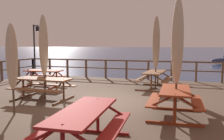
{
  "coord_description": "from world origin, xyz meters",
  "views": [
    {
      "loc": [
        2.76,
        -7.75,
        2.58
      ],
      "look_at": [
        0.0,
        0.86,
        1.63
      ],
      "focal_mm": 38.37,
      "sensor_mm": 36.0,
      "label": 1
    }
  ],
  "objects_px": {
    "picnic_table_back_right": "(155,76)",
    "lamp_post_hooked": "(36,42)",
    "picnic_table_front_left": "(175,97)",
    "patio_umbrella_short_back": "(44,46)",
    "picnic_table_mid_right": "(44,75)",
    "picnic_table_mid_left": "(43,84)",
    "patio_umbrella_short_front": "(177,42)",
    "patio_umbrella_tall_back_left": "(12,57)",
    "patio_umbrella_tall_mid_left": "(156,43)",
    "patio_umbrella_tall_mid_right": "(45,46)",
    "picnic_table_back_left": "(84,120)"
  },
  "relations": [
    {
      "from": "lamp_post_hooked",
      "to": "patio_umbrella_short_front",
      "type": "bearing_deg",
      "value": -34.92
    },
    {
      "from": "picnic_table_mid_right",
      "to": "picnic_table_mid_left",
      "type": "distance_m",
      "value": 2.88
    },
    {
      "from": "picnic_table_mid_right",
      "to": "patio_umbrella_tall_mid_left",
      "type": "relative_size",
      "value": 0.55
    },
    {
      "from": "picnic_table_mid_left",
      "to": "patio_umbrella_tall_mid_right",
      "type": "bearing_deg",
      "value": 121.38
    },
    {
      "from": "picnic_table_back_left",
      "to": "patio_umbrella_tall_mid_left",
      "type": "xyz_separation_m",
      "value": [
        0.44,
        6.71,
        1.48
      ]
    },
    {
      "from": "patio_umbrella_short_back",
      "to": "picnic_table_back_right",
      "type": "bearing_deg",
      "value": 43.46
    },
    {
      "from": "picnic_table_mid_right",
      "to": "picnic_table_front_left",
      "type": "bearing_deg",
      "value": -26.84
    },
    {
      "from": "patio_umbrella_tall_mid_right",
      "to": "patio_umbrella_tall_back_left",
      "type": "height_order",
      "value": "patio_umbrella_tall_mid_right"
    },
    {
      "from": "picnic_table_front_left",
      "to": "patio_umbrella_tall_back_left",
      "type": "bearing_deg",
      "value": -164.7
    },
    {
      "from": "patio_umbrella_short_front",
      "to": "picnic_table_mid_right",
      "type": "bearing_deg",
      "value": 153.41
    },
    {
      "from": "patio_umbrella_short_front",
      "to": "lamp_post_hooked",
      "type": "distance_m",
      "value": 10.64
    },
    {
      "from": "lamp_post_hooked",
      "to": "picnic_table_back_left",
      "type": "bearing_deg",
      "value": -50.56
    },
    {
      "from": "patio_umbrella_short_back",
      "to": "patio_umbrella_tall_mid_right",
      "type": "bearing_deg",
      "value": 122.7
    },
    {
      "from": "patio_umbrella_short_back",
      "to": "patio_umbrella_tall_back_left",
      "type": "height_order",
      "value": "patio_umbrella_short_back"
    },
    {
      "from": "patio_umbrella_tall_back_left",
      "to": "patio_umbrella_tall_mid_left",
      "type": "bearing_deg",
      "value": 58.37
    },
    {
      "from": "picnic_table_front_left",
      "to": "patio_umbrella_short_front",
      "type": "distance_m",
      "value": 1.48
    },
    {
      "from": "picnic_table_back_right",
      "to": "lamp_post_hooked",
      "type": "height_order",
      "value": "lamp_post_hooked"
    },
    {
      "from": "patio_umbrella_tall_mid_right",
      "to": "patio_umbrella_short_back",
      "type": "xyz_separation_m",
      "value": [
        1.54,
        -2.4,
        0.0
      ]
    },
    {
      "from": "picnic_table_mid_right",
      "to": "patio_umbrella_short_back",
      "type": "relative_size",
      "value": 0.59
    },
    {
      "from": "picnic_table_back_left",
      "to": "lamp_post_hooked",
      "type": "xyz_separation_m",
      "value": [
        -7.2,
        8.75,
        1.55
      ]
    },
    {
      "from": "picnic_table_front_left",
      "to": "patio_umbrella_tall_back_left",
      "type": "height_order",
      "value": "patio_umbrella_tall_back_left"
    },
    {
      "from": "patio_umbrella_short_back",
      "to": "lamp_post_hooked",
      "type": "distance_m",
      "value": 6.7
    },
    {
      "from": "picnic_table_front_left",
      "to": "patio_umbrella_tall_mid_right",
      "type": "height_order",
      "value": "patio_umbrella_tall_mid_right"
    },
    {
      "from": "patio_umbrella_tall_mid_right",
      "to": "lamp_post_hooked",
      "type": "bearing_deg",
      "value": 131.29
    },
    {
      "from": "patio_umbrella_tall_back_left",
      "to": "patio_umbrella_short_front",
      "type": "distance_m",
      "value": 4.5
    },
    {
      "from": "picnic_table_mid_left",
      "to": "picnic_table_back_right",
      "type": "bearing_deg",
      "value": 43.88
    },
    {
      "from": "patio_umbrella_short_back",
      "to": "patio_umbrella_short_front",
      "type": "relative_size",
      "value": 0.94
    },
    {
      "from": "picnic_table_mid_left",
      "to": "picnic_table_front_left",
      "type": "bearing_deg",
      "value": -8.99
    },
    {
      "from": "picnic_table_back_left",
      "to": "patio_umbrella_short_front",
      "type": "relative_size",
      "value": 0.69
    },
    {
      "from": "picnic_table_back_right",
      "to": "picnic_table_front_left",
      "type": "bearing_deg",
      "value": -75.03
    },
    {
      "from": "picnic_table_back_right",
      "to": "lamp_post_hooked",
      "type": "xyz_separation_m",
      "value": [
        -7.6,
        1.98,
        1.55
      ]
    },
    {
      "from": "patio_umbrella_short_back",
      "to": "picnic_table_mid_right",
      "type": "bearing_deg",
      "value": 124.48
    },
    {
      "from": "picnic_table_back_left",
      "to": "patio_umbrella_short_front",
      "type": "xyz_separation_m",
      "value": [
        1.52,
        2.66,
        1.47
      ]
    },
    {
      "from": "picnic_table_mid_right",
      "to": "picnic_table_mid_left",
      "type": "height_order",
      "value": "same"
    },
    {
      "from": "lamp_post_hooked",
      "to": "patio_umbrella_short_back",
      "type": "bearing_deg",
      "value": -52.35
    },
    {
      "from": "picnic_table_back_left",
      "to": "patio_umbrella_short_back",
      "type": "distance_m",
      "value": 4.83
    },
    {
      "from": "picnic_table_mid_right",
      "to": "patio_umbrella_tall_back_left",
      "type": "bearing_deg",
      "value": -66.13
    },
    {
      "from": "picnic_table_back_right",
      "to": "patio_umbrella_tall_back_left",
      "type": "distance_m",
      "value": 6.29
    },
    {
      "from": "lamp_post_hooked",
      "to": "patio_umbrella_tall_mid_right",
      "type": "bearing_deg",
      "value": -48.71
    },
    {
      "from": "patio_umbrella_tall_mid_left",
      "to": "patio_umbrella_short_front",
      "type": "distance_m",
      "value": 4.19
    },
    {
      "from": "picnic_table_mid_left",
      "to": "picnic_table_front_left",
      "type": "distance_m",
      "value": 4.7
    },
    {
      "from": "picnic_table_mid_right",
      "to": "patio_umbrella_tall_mid_right",
      "type": "xyz_separation_m",
      "value": [
        0.06,
        0.06,
        1.36
      ]
    },
    {
      "from": "picnic_table_back_right",
      "to": "patio_umbrella_tall_mid_left",
      "type": "xyz_separation_m",
      "value": [
        0.04,
        -0.06,
        1.48
      ]
    },
    {
      "from": "picnic_table_front_left",
      "to": "patio_umbrella_short_back",
      "type": "distance_m",
      "value": 4.88
    },
    {
      "from": "picnic_table_back_right",
      "to": "picnic_table_back_left",
      "type": "bearing_deg",
      "value": -93.38
    },
    {
      "from": "patio_umbrella_short_back",
      "to": "patio_umbrella_tall_back_left",
      "type": "distance_m",
      "value": 2.04
    },
    {
      "from": "picnic_table_back_right",
      "to": "patio_umbrella_tall_mid_right",
      "type": "xyz_separation_m",
      "value": [
        -5.05,
        -0.93,
        1.36
      ]
    },
    {
      "from": "picnic_table_mid_right",
      "to": "patio_umbrella_short_back",
      "type": "distance_m",
      "value": 3.14
    },
    {
      "from": "patio_umbrella_tall_back_left",
      "to": "picnic_table_mid_right",
      "type": "bearing_deg",
      "value": 113.87
    },
    {
      "from": "picnic_table_front_left",
      "to": "patio_umbrella_tall_mid_right",
      "type": "relative_size",
      "value": 0.6
    }
  ]
}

